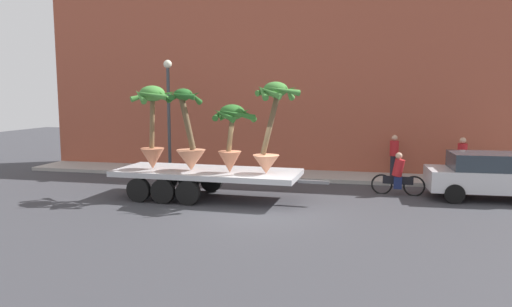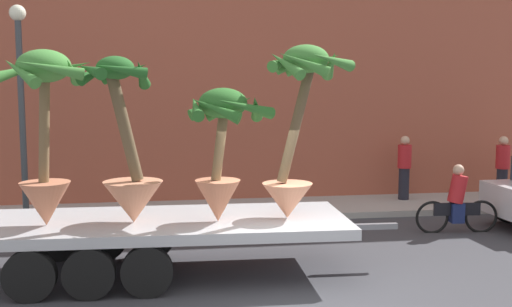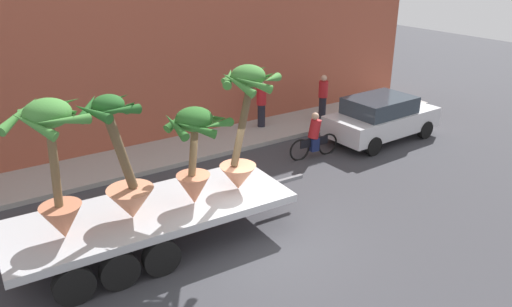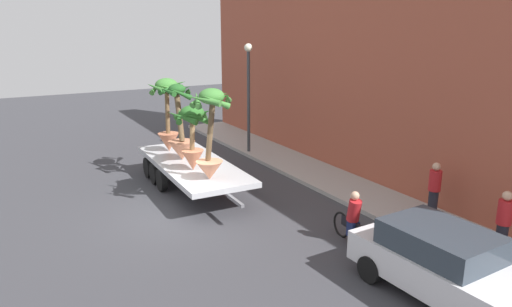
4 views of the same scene
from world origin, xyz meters
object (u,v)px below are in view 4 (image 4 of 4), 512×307
(potted_palm_middle, at_px, (211,132))
(flatbed_trailer, at_px, (190,166))
(potted_palm_extra, at_px, (192,134))
(potted_palm_front, at_px, (180,131))
(potted_palm_rear, at_px, (168,111))
(street_lamp, at_px, (249,84))
(pedestrian_far_left, at_px, (503,222))
(parked_car, at_px, (444,263))
(cyclist, at_px, (353,221))
(pedestrian_near_gate, at_px, (434,189))

(potted_palm_middle, bearing_deg, flatbed_trailer, 174.25)
(potted_palm_extra, bearing_deg, potted_palm_middle, 3.99)
(potted_palm_middle, relative_size, potted_palm_front, 1.07)
(potted_palm_rear, height_order, street_lamp, street_lamp)
(flatbed_trailer, bearing_deg, pedestrian_far_left, 26.76)
(potted_palm_extra, distance_m, parked_car, 8.82)
(potted_palm_extra, bearing_deg, potted_palm_rear, 176.89)
(cyclist, relative_size, pedestrian_far_left, 1.07)
(cyclist, distance_m, pedestrian_near_gate, 3.09)
(flatbed_trailer, distance_m, potted_palm_middle, 3.12)
(potted_palm_middle, height_order, pedestrian_far_left, potted_palm_middle)
(cyclist, bearing_deg, potted_palm_middle, -150.72)
(potted_palm_front, bearing_deg, flatbed_trailer, 31.21)
(potted_palm_rear, distance_m, street_lamp, 4.41)
(flatbed_trailer, height_order, pedestrian_far_left, pedestrian_far_left)
(flatbed_trailer, distance_m, potted_palm_rear, 2.42)
(potted_palm_middle, distance_m, parked_car, 7.64)
(potted_palm_middle, height_order, parked_car, potted_palm_middle)
(flatbed_trailer, bearing_deg, potted_palm_extra, -15.76)
(flatbed_trailer, bearing_deg, potted_palm_rear, -173.25)
(cyclist, bearing_deg, potted_palm_rear, -164.81)
(potted_palm_rear, relative_size, potted_palm_extra, 1.27)
(potted_palm_front, xyz_separation_m, potted_palm_extra, (1.55, -0.15, 0.21))
(potted_palm_middle, bearing_deg, pedestrian_near_gate, 52.54)
(street_lamp, bearing_deg, flatbed_trailer, -54.65)
(cyclist, bearing_deg, pedestrian_far_left, 45.37)
(potted_palm_middle, bearing_deg, potted_palm_front, 178.81)
(potted_palm_front, bearing_deg, potted_palm_extra, -5.54)
(potted_palm_middle, relative_size, pedestrian_near_gate, 1.73)
(pedestrian_far_left, distance_m, street_lamp, 12.23)
(potted_palm_extra, relative_size, street_lamp, 0.46)
(parked_car, xyz_separation_m, street_lamp, (-12.44, 2.01, 2.40))
(potted_palm_front, height_order, pedestrian_far_left, potted_palm_front)
(potted_palm_extra, height_order, street_lamp, street_lamp)
(flatbed_trailer, relative_size, street_lamp, 1.51)
(cyclist, bearing_deg, potted_palm_extra, -156.14)
(street_lamp, bearing_deg, pedestrian_far_left, 3.03)
(potted_palm_front, xyz_separation_m, cyclist, (6.96, 2.24, -1.38))
(potted_palm_front, bearing_deg, cyclist, 17.87)
(potted_palm_rear, height_order, cyclist, potted_palm_rear)
(potted_palm_rear, relative_size, parked_car, 0.67)
(pedestrian_far_left, xyz_separation_m, street_lamp, (-12.01, -0.64, 2.19))
(potted_palm_middle, relative_size, potted_palm_extra, 1.32)
(flatbed_trailer, bearing_deg, street_lamp, 125.35)
(potted_palm_front, height_order, parked_car, potted_palm_front)
(potted_palm_front, relative_size, parked_car, 0.65)
(potted_palm_middle, relative_size, street_lamp, 0.61)
(potted_palm_extra, xyz_separation_m, pedestrian_far_left, (7.96, 4.98, -1.22))
(potted_palm_rear, xyz_separation_m, parked_car, (11.23, 2.18, -1.73))
(pedestrian_near_gate, bearing_deg, flatbed_trailer, -142.39)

